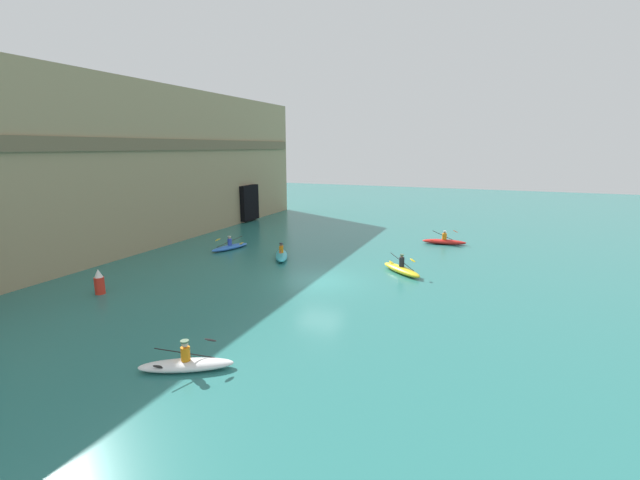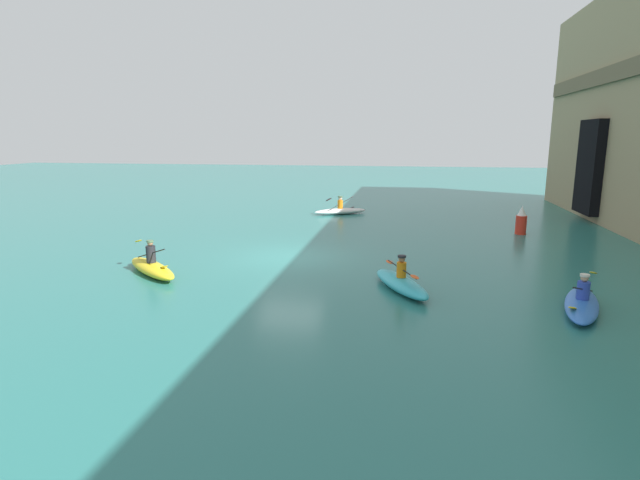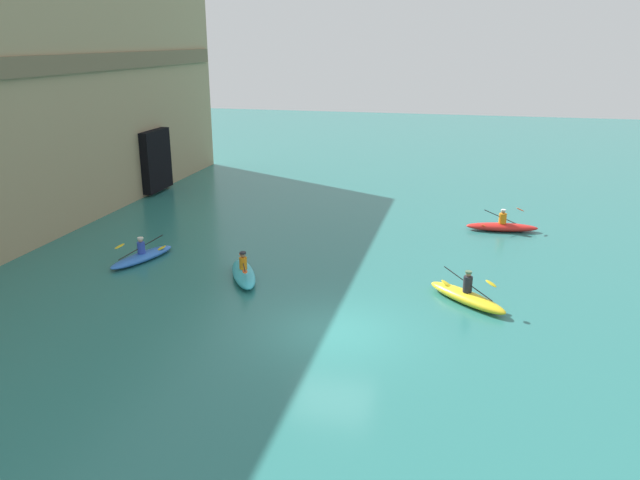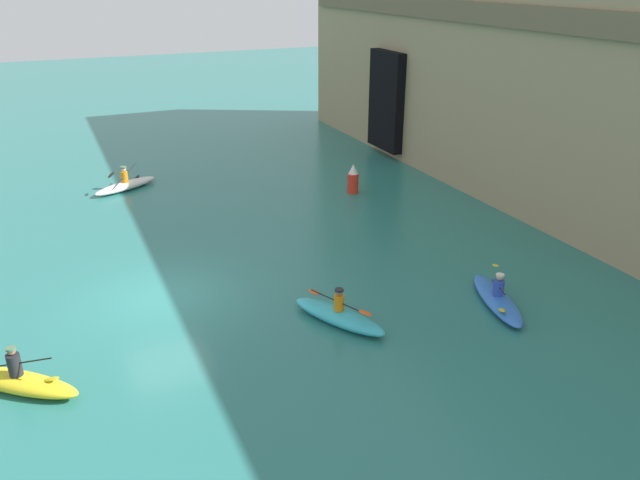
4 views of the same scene
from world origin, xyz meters
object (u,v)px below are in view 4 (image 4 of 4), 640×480
Objects in this scene: kayak_cyan at (339,315)px; kayak_blue at (497,298)px; kayak_yellow at (18,381)px; kayak_white at (125,185)px; marker_buoy at (353,179)px.

kayak_cyan is 0.93× the size of kayak_blue.
kayak_blue is at bearing 35.27° from kayak_yellow.
kayak_blue is 1.06× the size of kayak_white.
kayak_yellow is 0.89× the size of kayak_blue.
kayak_cyan is 8.25m from kayak_yellow.
kayak_white is at bearing 46.39° from kayak_blue.
kayak_cyan is 2.36× the size of marker_buoy.
kayak_white reaches higher than kayak_blue.
marker_buoy is at bearing 13.83° from kayak_blue.
kayak_yellow is at bearing 44.13° from kayak_white.
kayak_white is (-14.45, -3.78, -0.02)m from kayak_cyan.
kayak_yellow is 0.93× the size of kayak_white.
kayak_blue is (0.96, 4.76, -0.04)m from kayak_cyan.
marker_buoy is at bearing 75.83° from kayak_yellow.
kayak_white is 10.30m from marker_buoy.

